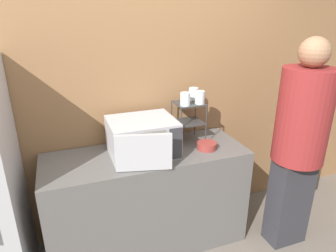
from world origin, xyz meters
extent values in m
cube|color=olive|center=(0.00, 0.64, 1.30)|extent=(8.00, 0.06, 2.60)
cube|color=#595654|center=(0.00, 0.30, 0.44)|extent=(1.67, 0.60, 0.89)
cube|color=#ADADB2|center=(-0.03, 0.32, 1.03)|extent=(0.52, 0.43, 0.29)
cube|color=#B7B2A8|center=(-0.08, 0.11, 1.03)|extent=(0.37, 0.01, 0.25)
cube|color=#333338|center=(0.18, 0.10, 1.03)|extent=(0.10, 0.01, 0.25)
cube|color=#ADADB2|center=(-0.09, 0.04, 1.03)|extent=(0.40, 0.13, 0.28)
cylinder|color=#333333|center=(0.31, 0.31, 1.07)|extent=(0.01, 0.01, 0.35)
cylinder|color=#333333|center=(0.54, 0.31, 1.07)|extent=(0.01, 0.01, 0.35)
cylinder|color=#333333|center=(0.31, 0.53, 1.07)|extent=(0.01, 0.01, 0.35)
cylinder|color=#333333|center=(0.54, 0.53, 1.07)|extent=(0.01, 0.01, 0.35)
cube|color=#333333|center=(0.42, 0.42, 1.07)|extent=(0.23, 0.22, 0.01)
cube|color=#333333|center=(0.42, 0.42, 1.24)|extent=(0.23, 0.22, 0.01)
cylinder|color=silver|center=(0.36, 0.36, 1.30)|extent=(0.08, 0.08, 0.11)
cylinder|color=silver|center=(0.49, 0.49, 1.30)|extent=(0.08, 0.08, 0.11)
cylinder|color=silver|center=(0.50, 0.37, 1.30)|extent=(0.08, 0.08, 0.11)
cylinder|color=maroon|center=(0.50, 0.21, 0.89)|extent=(0.09, 0.09, 0.01)
cylinder|color=maroon|center=(0.50, 0.21, 0.92)|extent=(0.17, 0.17, 0.06)
cube|color=#2D2D33|center=(1.18, -0.10, 0.41)|extent=(0.33, 0.21, 0.82)
cylinder|color=maroon|center=(1.18, -0.10, 1.20)|extent=(0.41, 0.41, 0.76)
sphere|color=#936B4C|center=(1.18, -0.10, 1.70)|extent=(0.23, 0.23, 0.23)
camera|label=1|loc=(-0.60, -1.82, 1.98)|focal=32.00mm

